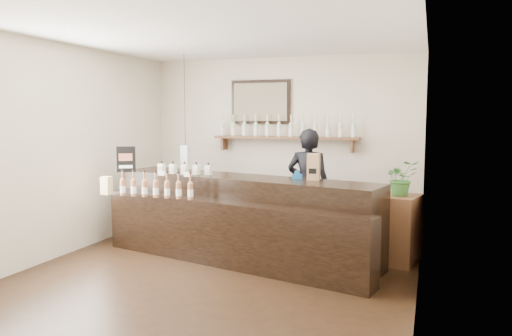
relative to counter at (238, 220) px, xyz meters
name	(u,v)px	position (x,y,z in m)	size (l,w,h in m)	color
ground	(222,270)	(0.01, -0.56, -0.50)	(5.00, 5.00, 0.00)	black
room_shell	(221,129)	(0.01, -0.56, 1.21)	(5.00, 5.00, 5.00)	beige
back_wall_decor	(270,122)	(-0.13, 1.81, 1.26)	(2.66, 0.96, 1.69)	#562F1D
counter	(238,220)	(0.00, 0.00, 0.00)	(3.83, 1.84, 1.23)	black
promo_sign	(126,159)	(-1.73, 0.07, 0.74)	(0.24, 0.14, 0.37)	black
paper_bag	(314,167)	(0.98, 0.09, 0.73)	(0.16, 0.12, 0.33)	#99704A
tape_dispenser	(297,176)	(0.76, 0.14, 0.60)	(0.13, 0.08, 0.11)	#1762A3
side_cabinet	(400,229)	(2.01, 0.47, -0.07)	(0.55, 0.67, 0.86)	#562F1D
potted_plant	(401,178)	(2.01, 0.47, 0.58)	(0.40, 0.34, 0.44)	#36712D
shopkeeper	(308,179)	(0.71, 0.99, 0.45)	(0.69, 0.45, 1.90)	black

